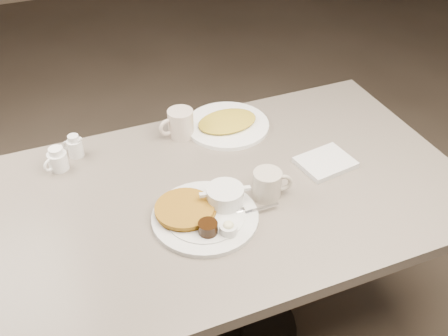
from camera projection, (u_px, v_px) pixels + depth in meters
name	position (u px, v px, depth m)	size (l,w,h in m)	color
diner_table	(226.00, 228.00, 1.74)	(1.50, 0.90, 0.75)	slate
main_plate	(206.00, 211.00, 1.53)	(0.40, 0.36, 0.07)	silver
coffee_mug_near	(268.00, 184.00, 1.59)	(0.13, 0.10, 0.09)	#B0A797
napkin	(325.00, 162.00, 1.73)	(0.19, 0.16, 0.02)	silver
coffee_mug_far	(180.00, 124.00, 1.84)	(0.13, 0.10, 0.10)	beige
creamer_left	(57.00, 160.00, 1.70)	(0.09, 0.08, 0.08)	white
creamer_right	(75.00, 146.00, 1.75)	(0.07, 0.06, 0.08)	white
hash_plate	(227.00, 124.00, 1.90)	(0.33, 0.33, 0.04)	white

